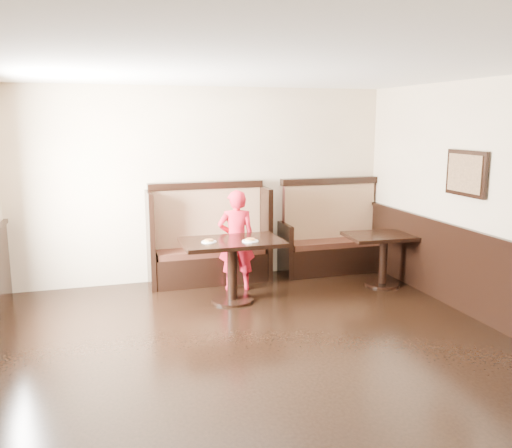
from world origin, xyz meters
name	(u,v)px	position (x,y,z in m)	size (l,w,h in m)	color
ground	(286,382)	(0.00, 0.00, 0.00)	(7.00, 7.00, 0.00)	black
room_shell	(245,305)	(-0.30, 0.28, 0.67)	(7.00, 7.00, 7.00)	beige
booth_main	(209,246)	(0.00, 3.30, 0.53)	(1.75, 0.72, 1.45)	black
booth_neighbor	(331,241)	(1.95, 3.29, 0.48)	(1.65, 0.72, 1.45)	black
table_main	(232,255)	(0.10, 2.31, 0.62)	(1.28, 0.80, 0.81)	black
table_neighbor	(384,247)	(2.34, 2.38, 0.55)	(1.11, 0.77, 0.74)	black
child	(236,240)	(0.28, 2.79, 0.70)	(0.51, 0.33, 1.40)	red
pizza_plate_left	(209,241)	(-0.21, 2.29, 0.83)	(0.19, 0.19, 0.03)	white
pizza_plate_right	(250,240)	(0.30, 2.17, 0.83)	(0.21, 0.21, 0.04)	white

